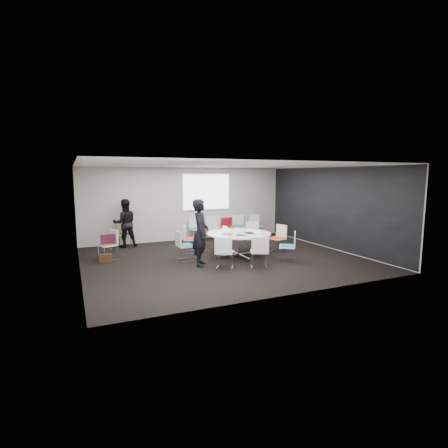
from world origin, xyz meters
name	(u,v)px	position (x,y,z in m)	size (l,w,h in m)	color
room_shell	(226,213)	(0.09, 0.00, 1.40)	(8.08, 7.08, 2.88)	black
conference_table	(239,240)	(0.59, 0.16, 0.51)	(1.98, 1.98, 0.73)	silver
projection_screen	(207,192)	(0.80, 3.46, 1.85)	(1.90, 0.03, 1.35)	white
chair_ring_a	(277,243)	(2.04, 0.21, 0.28)	(0.54, 0.55, 0.88)	silver
chair_ring_b	(252,240)	(1.58, 1.13, 0.28)	(0.63, 0.62, 0.88)	silver
chair_ring_c	(217,240)	(0.47, 1.61, 0.28)	(0.59, 0.58, 0.88)	silver
chair_ring_d	(191,244)	(-0.62, 1.23, 0.28)	(0.59, 0.60, 0.88)	silver
chair_ring_e	(185,251)	(-1.12, 0.28, 0.28)	(0.47, 0.48, 0.88)	silver
chair_ring_f	(224,258)	(-0.40, -1.00, 0.28)	(0.63, 0.63, 0.88)	silver
chair_ring_g	(259,258)	(0.49, -1.32, 0.28)	(0.60, 0.59, 0.88)	silver
chair_ring_h	(288,252)	(1.60, -1.04, 0.28)	(0.63, 0.64, 0.88)	silver
chair_back_a	(197,233)	(0.27, 3.16, 0.28)	(0.53, 0.52, 0.88)	silver
chair_back_b	(212,232)	(0.90, 3.16, 0.28)	(0.58, 0.57, 0.88)	silver
chair_back_c	(224,232)	(1.39, 3.12, 0.28)	(0.59, 0.58, 0.88)	silver
chair_back_d	(239,230)	(2.08, 3.17, 0.28)	(0.57, 0.56, 0.88)	silver
chair_back_e	(255,229)	(2.83, 3.17, 0.28)	(0.57, 0.56, 0.88)	silver
chair_spare_left	(108,250)	(-3.17, 1.32, 0.28)	(0.58, 0.59, 0.88)	silver
chair_person_back	(125,238)	(-2.43, 3.17, 0.28)	(0.50, 0.49, 0.88)	silver
person_main	(201,233)	(-0.89, -0.45, 0.93)	(0.68, 0.45, 1.86)	black
person_back	(125,223)	(-2.43, 3.00, 0.84)	(0.82, 0.64, 1.69)	black
laptop	(228,234)	(0.18, 0.04, 0.74)	(0.32, 0.20, 0.03)	#333338
laptop_lid	(225,230)	(0.14, 0.17, 0.86)	(0.30, 0.02, 0.22)	silver
notebook_black	(249,233)	(0.85, -0.03, 0.74)	(0.22, 0.30, 0.02)	black
tablet_folio	(241,235)	(0.44, -0.29, 0.74)	(0.26, 0.20, 0.03)	navy
papers_right	(250,231)	(1.11, 0.37, 0.73)	(0.30, 0.21, 0.00)	silver
papers_front	(256,232)	(1.20, 0.16, 0.73)	(0.30, 0.21, 0.00)	white
cup	(236,230)	(0.64, 0.46, 0.78)	(0.08, 0.08, 0.09)	white
phone	(264,234)	(1.19, -0.35, 0.73)	(0.14, 0.07, 0.01)	black
maroon_bag	(107,239)	(-3.19, 1.32, 0.62)	(0.40, 0.14, 0.28)	#511533
brown_bag	(105,258)	(-3.30, 1.01, 0.12)	(0.36, 0.16, 0.24)	#3C2313
red_jacket	(226,222)	(1.40, 2.89, 0.70)	(0.44, 0.10, 0.35)	#A6141D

